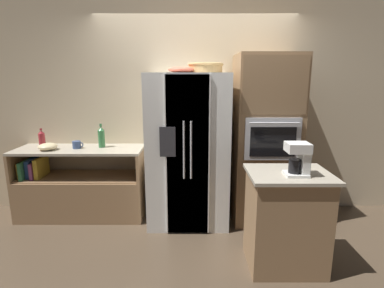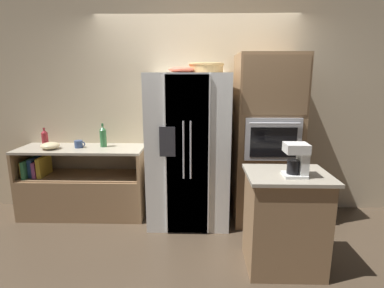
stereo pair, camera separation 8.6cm
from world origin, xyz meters
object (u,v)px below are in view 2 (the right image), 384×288
at_px(mixing_bowl, 50,146).
at_px(fruit_bowl, 182,70).
at_px(refrigerator, 189,150).
at_px(bottle_short, 45,138).
at_px(wall_oven, 266,140).
at_px(coffee_maker, 298,159).
at_px(wicker_basket, 206,68).
at_px(bottle_tall, 103,136).
at_px(mug, 79,144).

bearing_deg(mixing_bowl, fruit_bowl, -3.76).
xyz_separation_m(refrigerator, bottle_short, (-1.84, 0.20, 0.10)).
height_order(wall_oven, bottle_short, wall_oven).
distance_m(bottle_short, coffee_maker, 3.06).
height_order(wicker_basket, bottle_short, wicker_basket).
height_order(wall_oven, bottle_tall, wall_oven).
distance_m(fruit_bowl, mug, 1.59).
height_order(fruit_bowl, coffee_maker, fruit_bowl).
distance_m(fruit_bowl, coffee_maker, 1.59).
distance_m(refrigerator, bottle_short, 1.86).
bearing_deg(wall_oven, mixing_bowl, -179.54).
relative_size(wicker_basket, mixing_bowl, 1.82).
bearing_deg(refrigerator, mixing_bowl, 179.05).
bearing_deg(bottle_tall, mug, -167.92).
distance_m(wicker_basket, fruit_bowl, 0.29).
height_order(refrigerator, coffee_maker, refrigerator).
height_order(wall_oven, wicker_basket, wall_oven).
relative_size(wicker_basket, bottle_short, 1.71).
distance_m(refrigerator, mug, 1.38).
distance_m(refrigerator, mixing_bowl, 1.69).
bearing_deg(wall_oven, wicker_basket, -176.81).
bearing_deg(fruit_bowl, wicker_basket, 17.70).
relative_size(fruit_bowl, mixing_bowl, 1.35).
height_order(refrigerator, wall_oven, wall_oven).
xyz_separation_m(mixing_bowl, coffee_maker, (2.66, -1.05, 0.14)).
distance_m(wall_oven, wicker_basket, 1.11).
bearing_deg(refrigerator, wicker_basket, 2.55).
height_order(refrigerator, bottle_tall, refrigerator).
bearing_deg(bottle_short, wall_oven, -3.19).
relative_size(wall_oven, fruit_bowl, 6.77).
relative_size(refrigerator, fruit_bowl, 6.05).
relative_size(bottle_tall, mixing_bowl, 1.35).
height_order(wall_oven, fruit_bowl, wall_oven).
bearing_deg(refrigerator, mug, 175.24).
distance_m(wicker_basket, bottle_tall, 1.54).
relative_size(mug, coffee_maker, 0.47).
bearing_deg(refrigerator, bottle_tall, 170.73).
relative_size(bottle_short, coffee_maker, 0.82).
relative_size(bottle_tall, mug, 2.21).
relative_size(bottle_tall, bottle_short, 1.27).
bearing_deg(mixing_bowl, wicker_basket, -0.57).
distance_m(fruit_bowl, mixing_bowl, 1.86).
bearing_deg(bottle_short, refrigerator, -6.30).
bearing_deg(bottle_tall, bottle_short, 177.99).
xyz_separation_m(wicker_basket, bottle_tall, (-1.29, 0.17, -0.83)).
xyz_separation_m(refrigerator, coffee_maker, (0.96, -1.02, 0.18)).
bearing_deg(bottle_tall, mixing_bowl, -166.31).
relative_size(refrigerator, mug, 13.37).
xyz_separation_m(wall_oven, bottle_tall, (-2.01, 0.13, 0.01)).
bearing_deg(fruit_bowl, wall_oven, 7.31).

